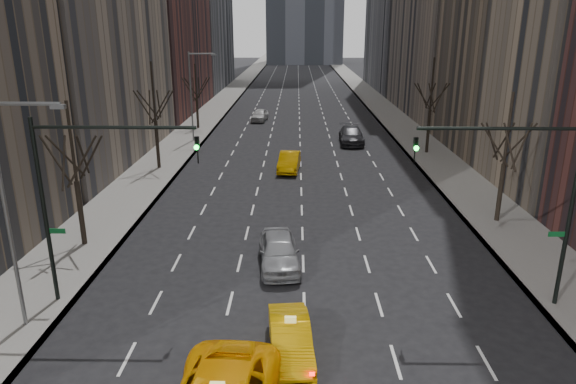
{
  "coord_description": "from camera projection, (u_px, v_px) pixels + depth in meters",
  "views": [
    {
      "loc": [
        -0.37,
        -7.78,
        11.5
      ],
      "look_at": [
        -0.79,
        17.03,
        3.5
      ],
      "focal_mm": 32.0,
      "sensor_mm": 36.0,
      "label": 1
    }
  ],
  "objects": [
    {
      "name": "sidewalk_left",
      "position": [
        218.0,
        106.0,
        77.71
      ],
      "size": [
        4.5,
        320.0,
        0.15
      ],
      "primitive_type": "cube",
      "color": "slate",
      "rests_on": "ground"
    },
    {
      "name": "sidewalk_right",
      "position": [
        380.0,
        106.0,
        77.32
      ],
      "size": [
        4.5,
        320.0,
        0.15
      ],
      "primitive_type": "cube",
      "color": "slate",
      "rests_on": "ground"
    },
    {
      "name": "tree_lw_b",
      "position": [
        77.0,
        181.0,
        27.1
      ],
      "size": [
        3.36,
        3.5,
        7.82
      ],
      "color": "black",
      "rests_on": "ground"
    },
    {
      "name": "tree_lw_c",
      "position": [
        156.0,
        122.0,
        42.23
      ],
      "size": [
        3.36,
        3.5,
        8.74
      ],
      "color": "black",
      "rests_on": "ground"
    },
    {
      "name": "tree_lw_d",
      "position": [
        197.0,
        99.0,
        59.51
      ],
      "size": [
        3.36,
        3.5,
        7.36
      ],
      "color": "black",
      "rests_on": "ground"
    },
    {
      "name": "tree_rw_b",
      "position": [
        504.0,
        164.0,
        30.53
      ],
      "size": [
        3.36,
        3.5,
        7.82
      ],
      "color": "black",
      "rests_on": "ground"
    },
    {
      "name": "tree_rw_c",
      "position": [
        430.0,
        111.0,
        47.56
      ],
      "size": [
        3.36,
        3.5,
        8.74
      ],
      "color": "black",
      "rests_on": "ground"
    },
    {
      "name": "traffic_mast_left",
      "position": [
        81.0,
        182.0,
        20.8
      ],
      "size": [
        6.69,
        0.39,
        8.0
      ],
      "color": "black",
      "rests_on": "ground"
    },
    {
      "name": "traffic_mast_right",
      "position": [
        533.0,
        185.0,
        20.51
      ],
      "size": [
        6.69,
        0.39,
        8.0
      ],
      "color": "black",
      "rests_on": "ground"
    },
    {
      "name": "streetlight_near",
      "position": [
        12.0,
        194.0,
        18.89
      ],
      "size": [
        2.83,
        0.22,
        9.0
      ],
      "color": "slate",
      "rests_on": "ground"
    },
    {
      "name": "streetlight_far",
      "position": [
        194.0,
        87.0,
        52.19
      ],
      "size": [
        2.83,
        0.22,
        9.0
      ],
      "color": "slate",
      "rests_on": "ground"
    },
    {
      "name": "taxi_sedan",
      "position": [
        290.0,
        339.0,
        18.66
      ],
      "size": [
        1.85,
        4.29,
        1.37
      ],
      "primitive_type": "imported",
      "rotation": [
        0.0,
        0.0,
        0.1
      ],
      "color": "#E5A604",
      "rests_on": "ground"
    },
    {
      "name": "silver_sedan_ahead",
      "position": [
        279.0,
        251.0,
        25.64
      ],
      "size": [
        2.41,
        4.98,
        1.64
      ],
      "primitive_type": "imported",
      "rotation": [
        0.0,
        0.0,
        0.1
      ],
      "color": "gray",
      "rests_on": "ground"
    },
    {
      "name": "far_taxi",
      "position": [
        289.0,
        162.0,
        42.85
      ],
      "size": [
        2.0,
        4.8,
        1.54
      ],
      "primitive_type": "imported",
      "rotation": [
        0.0,
        0.0,
        -0.08
      ],
      "color": "#E6A004",
      "rests_on": "ground"
    },
    {
      "name": "far_suv_grey",
      "position": [
        351.0,
        135.0,
        52.8
      ],
      "size": [
        2.55,
        5.96,
        1.71
      ],
      "primitive_type": "imported",
      "rotation": [
        0.0,
        0.0,
        -0.03
      ],
      "color": "#28292D",
      "rests_on": "ground"
    },
    {
      "name": "far_car_white",
      "position": [
        260.0,
        115.0,
        65.52
      ],
      "size": [
        2.27,
        4.58,
        1.5
      ],
      "primitive_type": "imported",
      "rotation": [
        0.0,
        0.0,
        -0.12
      ],
      "color": "silver",
      "rests_on": "ground"
    }
  ]
}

